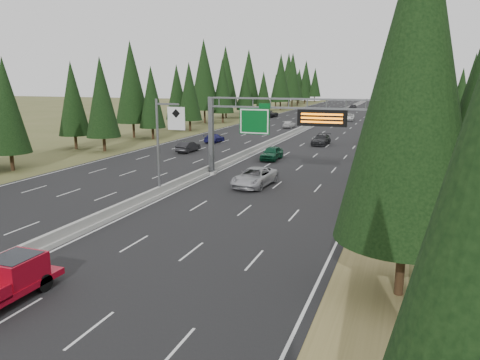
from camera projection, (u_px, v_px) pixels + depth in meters
road at (304, 130)px, 89.25m from camera, size 32.00×260.00×0.08m
shoulder_right at (402, 134)px, 83.29m from camera, size 3.60×260.00×0.06m
shoulder_left at (218, 127)px, 95.22m from camera, size 3.60×260.00×0.06m
median_barrier at (304, 128)px, 89.17m from camera, size 0.70×260.00×0.85m
sign_gantry at (295, 126)px, 43.74m from camera, size 16.75×0.98×7.80m
hov_sign_pole at (164, 141)px, 37.55m from camera, size 2.80×0.50×8.00m
tree_row_right at (437, 85)px, 59.90m from camera, size 11.45×241.59×18.07m
tree_row_left at (175, 81)px, 85.22m from camera, size 11.93×243.05×18.99m
silver_minivan at (255, 177)px, 42.38m from camera, size 3.24×6.15×1.65m
red_pickup at (8, 278)px, 20.52m from camera, size 2.02×5.66×1.84m
car_ahead_green at (272, 153)px, 56.19m from camera, size 1.97×4.73×1.60m
car_ahead_dkred at (368, 139)px, 69.40m from camera, size 1.85×4.95×1.62m
car_ahead_dkgrey at (321, 140)px, 68.73m from camera, size 2.33×5.33×1.53m
car_ahead_white at (348, 117)px, 108.51m from camera, size 2.87×5.69×1.55m
car_ahead_far at (353, 107)px, 147.48m from camera, size 2.23×4.93×1.64m
car_onc_near at (188, 147)px, 62.02m from camera, size 1.71×4.41×1.43m
car_onc_blue at (214, 138)px, 71.55m from camera, size 2.03×4.58×1.31m
car_onc_white at (289, 124)px, 92.66m from camera, size 1.97×4.35×1.45m
car_onc_far at (270, 114)px, 118.32m from camera, size 2.97×5.96×1.62m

